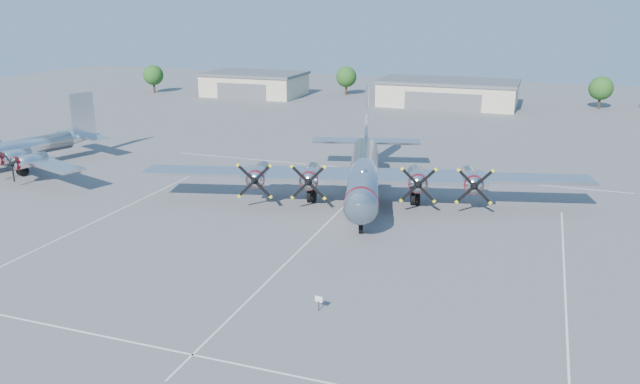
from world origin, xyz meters
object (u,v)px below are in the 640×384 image
(hangar_west, at_px, (255,84))
(tree_far_west, at_px, (153,75))
(tree_east, at_px, (601,88))
(hangar_center, at_px, (448,93))
(tree_west, at_px, (346,77))
(info_placard, at_px, (319,301))
(main_bomber_b29, at_px, (363,198))
(bomber_west, at_px, (19,169))

(hangar_west, bearing_deg, tree_far_west, -170.99)
(tree_east, bearing_deg, hangar_center, -168.62)
(hangar_center, relative_size, tree_west, 4.31)
(tree_west, xyz_separation_m, tree_east, (55.00, -2.00, 0.00))
(hangar_center, xyz_separation_m, info_placard, (5.43, -95.86, -1.92))
(hangar_west, bearing_deg, main_bomber_b29, -56.25)
(tree_east, bearing_deg, main_bomber_b29, -111.07)
(main_bomber_b29, relative_size, info_placard, 42.55)
(tree_west, bearing_deg, main_bomber_b29, -71.28)
(hangar_west, distance_m, info_placard, 108.33)
(main_bomber_b29, bearing_deg, hangar_center, 76.34)
(main_bomber_b29, bearing_deg, hangar_west, 109.18)
(hangar_west, relative_size, main_bomber_b29, 0.47)
(hangar_west, height_order, tree_far_west, tree_far_west)
(info_placard, bearing_deg, bomber_west, 162.30)
(info_placard, bearing_deg, hangar_west, 125.37)
(hangar_center, relative_size, main_bomber_b29, 0.60)
(hangar_center, bearing_deg, tree_far_west, -176.76)
(tree_far_west, bearing_deg, main_bomber_b29, -42.44)
(hangar_west, height_order, bomber_west, hangar_west)
(hangar_west, xyz_separation_m, bomber_west, (-0.18, -71.91, -2.71))
(hangar_center, height_order, tree_far_west, tree_far_west)
(hangar_center, xyz_separation_m, tree_east, (30.00, 6.04, 1.51))
(main_bomber_b29, distance_m, bomber_west, 46.37)
(tree_east, xyz_separation_m, main_bomber_b29, (-28.90, -75.02, -4.22))
(bomber_west, distance_m, info_placard, 56.00)
(hangar_west, height_order, info_placard, hangar_west)
(tree_west, bearing_deg, hangar_center, -17.82)
(hangar_center, bearing_deg, main_bomber_b29, -89.09)
(hangar_west, bearing_deg, tree_east, 4.60)
(tree_west, xyz_separation_m, main_bomber_b29, (26.10, -77.02, -4.22))
(tree_east, distance_m, info_placard, 104.87)
(tree_west, distance_m, tree_east, 55.04)
(tree_west, relative_size, info_placard, 5.92)
(hangar_west, distance_m, tree_far_west, 25.36)
(tree_east, height_order, info_placard, tree_east)
(tree_far_west, xyz_separation_m, main_bomber_b29, (71.10, -65.02, -4.22))
(tree_far_west, relative_size, tree_west, 1.00)
(main_bomber_b29, bearing_deg, tree_far_west, 122.98)
(tree_west, relative_size, main_bomber_b29, 0.14)
(info_placard, bearing_deg, tree_far_west, 137.00)
(hangar_center, xyz_separation_m, bomber_west, (-45.18, -71.91, -2.71))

